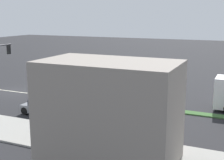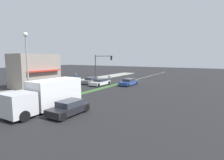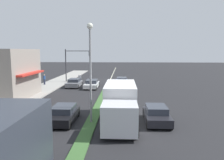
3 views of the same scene
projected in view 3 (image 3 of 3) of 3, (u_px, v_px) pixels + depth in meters
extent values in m
plane|color=#232326|center=(100.00, 103.00, 22.83)|extent=(160.00, 160.00, 0.00)
cube|color=#9E9B93|center=(14.00, 103.00, 22.78)|extent=(4.00, 73.00, 0.12)
cube|color=#3D6633|center=(85.00, 137.00, 13.92)|extent=(0.90, 46.00, 0.10)
cube|color=beige|center=(110.00, 80.00, 40.64)|extent=(0.16, 60.00, 0.01)
cube|color=gray|center=(10.00, 73.00, 24.94)|extent=(4.24, 7.45, 5.54)
cube|color=red|center=(31.00, 73.00, 24.81)|extent=(0.70, 5.96, 0.20)
cylinder|color=#333338|center=(66.00, 65.00, 37.91)|extent=(0.18, 0.18, 5.60)
cylinder|color=#333338|center=(78.00, 51.00, 37.46)|extent=(4.50, 0.12, 0.12)
cube|color=black|center=(90.00, 54.00, 37.43)|extent=(0.28, 0.24, 0.84)
sphere|color=red|center=(90.00, 52.00, 37.52)|extent=(0.18, 0.18, 0.18)
sphere|color=gold|center=(90.00, 54.00, 37.55)|extent=(0.18, 0.18, 0.18)
sphere|color=green|center=(90.00, 55.00, 37.59)|extent=(0.18, 0.18, 0.18)
cylinder|color=gray|center=(91.00, 76.00, 16.17)|extent=(0.16, 0.16, 7.00)
sphere|color=silver|center=(90.00, 26.00, 15.67)|extent=(0.44, 0.44, 0.44)
cylinder|color=#282D42|center=(45.00, 82.00, 34.71)|extent=(0.26, 0.26, 0.84)
cylinder|color=#284C8C|center=(44.00, 78.00, 34.62)|extent=(0.34, 0.34, 0.57)
sphere|color=tan|center=(44.00, 75.00, 34.56)|extent=(0.22, 0.22, 0.22)
cube|color=silver|center=(80.00, 77.00, 41.49)|extent=(0.45, 0.21, 0.84)
cube|color=silver|center=(79.00, 78.00, 41.17)|extent=(0.45, 0.21, 0.84)
cube|color=silver|center=(119.00, 118.00, 13.93)|extent=(2.28, 2.20, 1.90)
cube|color=white|center=(120.00, 99.00, 17.69)|extent=(2.40, 5.10, 2.60)
cylinder|color=black|center=(136.00, 131.00, 13.78)|extent=(0.28, 0.90, 0.90)
cylinder|color=black|center=(102.00, 130.00, 13.89)|extent=(0.28, 0.90, 0.90)
cylinder|color=black|center=(133.00, 109.00, 19.03)|extent=(0.28, 0.90, 0.90)
cylinder|color=black|center=(108.00, 108.00, 19.14)|extent=(0.28, 0.90, 0.90)
cylinder|color=black|center=(0.00, 146.00, 11.80)|extent=(0.22, 0.71, 0.71)
cube|color=black|center=(63.00, 116.00, 16.86)|extent=(1.87, 3.98, 0.60)
cube|color=#2D333D|center=(64.00, 109.00, 16.99)|extent=(1.59, 2.19, 0.47)
cylinder|color=black|center=(69.00, 125.00, 15.29)|extent=(0.22, 0.65, 0.65)
cylinder|color=black|center=(45.00, 124.00, 15.38)|extent=(0.22, 0.65, 0.65)
cylinder|color=black|center=(78.00, 112.00, 18.39)|extent=(0.22, 0.65, 0.65)
cylinder|color=black|center=(59.00, 112.00, 18.47)|extent=(0.22, 0.65, 0.65)
cube|color=#284793|center=(122.00, 82.00, 34.73)|extent=(1.80, 4.56, 0.56)
cube|color=#2D333D|center=(122.00, 79.00, 34.89)|extent=(1.53, 2.51, 0.48)
cylinder|color=black|center=(127.00, 85.00, 32.86)|extent=(0.22, 0.63, 0.63)
cylinder|color=black|center=(116.00, 85.00, 32.95)|extent=(0.22, 0.63, 0.63)
cylinder|color=black|center=(127.00, 82.00, 36.56)|extent=(0.22, 0.63, 0.63)
cylinder|color=black|center=(117.00, 82.00, 36.64)|extent=(0.22, 0.63, 0.63)
cube|color=black|center=(157.00, 116.00, 16.71)|extent=(1.80, 3.81, 0.58)
cube|color=#2D333D|center=(156.00, 109.00, 16.82)|extent=(1.53, 2.09, 0.49)
cylinder|color=black|center=(171.00, 125.00, 15.26)|extent=(0.22, 0.71, 0.71)
cylinder|color=black|center=(148.00, 124.00, 15.34)|extent=(0.22, 0.71, 0.71)
cylinder|color=black|center=(164.00, 113.00, 18.11)|extent=(0.22, 0.71, 0.71)
cylinder|color=black|center=(144.00, 113.00, 18.19)|extent=(0.22, 0.71, 0.71)
cube|color=slate|center=(74.00, 84.00, 33.08)|extent=(1.88, 3.94, 0.62)
cube|color=#2D333D|center=(74.00, 80.00, 33.20)|extent=(1.60, 2.17, 0.45)
cylinder|color=black|center=(78.00, 87.00, 31.52)|extent=(0.22, 0.64, 0.64)
cylinder|color=black|center=(66.00, 86.00, 31.60)|extent=(0.22, 0.64, 0.64)
cylinder|color=black|center=(82.00, 83.00, 34.59)|extent=(0.22, 0.64, 0.64)
cylinder|color=black|center=(71.00, 83.00, 34.68)|extent=(0.22, 0.64, 0.64)
cube|color=silver|center=(92.00, 85.00, 32.13)|extent=(1.83, 4.34, 0.55)
cube|color=#2D333D|center=(92.00, 81.00, 32.28)|extent=(1.56, 2.39, 0.47)
cylinder|color=black|center=(96.00, 88.00, 30.40)|extent=(0.22, 0.69, 0.69)
cylinder|color=black|center=(84.00, 88.00, 30.49)|extent=(0.22, 0.69, 0.69)
cylinder|color=black|center=(99.00, 84.00, 33.81)|extent=(0.22, 0.69, 0.69)
cylinder|color=black|center=(88.00, 84.00, 33.89)|extent=(0.22, 0.69, 0.69)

